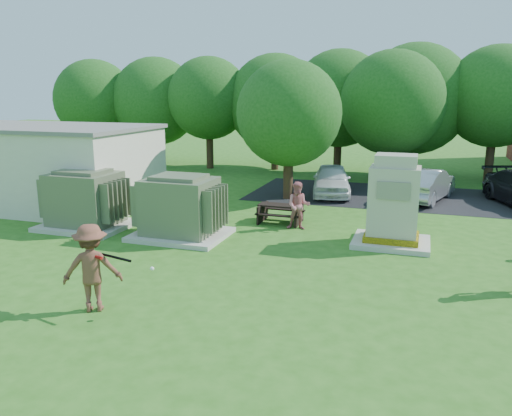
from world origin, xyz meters
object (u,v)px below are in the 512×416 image
(person_at_picnic, at_px, (299,206))
(car_white, at_px, (332,180))
(transformer_right, at_px, (180,208))
(picnic_table, at_px, (280,211))
(car_silver_a, at_px, (426,184))
(transformer_left, at_px, (85,201))
(generator_cabinet, at_px, (393,206))
(batter, at_px, (92,268))

(person_at_picnic, bearing_deg, car_white, 79.78)
(transformer_right, xyz_separation_m, car_white, (3.50, 8.46, -0.26))
(person_at_picnic, height_order, car_white, person_at_picnic)
(picnic_table, xyz_separation_m, car_silver_a, (5.02, 5.76, 0.29))
(transformer_right, distance_m, car_white, 9.17)
(transformer_left, bearing_deg, generator_cabinet, 7.22)
(transformer_right, xyz_separation_m, generator_cabinet, (6.68, 1.31, 0.28))
(car_white, xyz_separation_m, car_silver_a, (4.16, 0.09, 0.01))
(transformer_right, relative_size, generator_cabinet, 1.05)
(transformer_right, height_order, picnic_table, transformer_right)
(transformer_left, height_order, batter, transformer_left)
(car_silver_a, bearing_deg, batter, 80.26)
(transformer_right, bearing_deg, person_at_picnic, 31.82)
(picnic_table, bearing_deg, transformer_right, -133.44)
(transformer_left, distance_m, person_at_picnic, 7.49)
(transformer_right, distance_m, batter, 5.79)
(generator_cabinet, height_order, picnic_table, generator_cabinet)
(car_white, bearing_deg, generator_cabinet, -76.68)
(person_at_picnic, bearing_deg, transformer_right, -158.08)
(transformer_right, relative_size, car_white, 0.72)
(picnic_table, height_order, batter, batter)
(transformer_left, distance_m, car_silver_a, 14.22)
(batter, bearing_deg, transformer_right, -110.30)
(transformer_right, distance_m, picnic_table, 3.88)
(picnic_table, distance_m, person_at_picnic, 1.12)
(transformer_right, bearing_deg, car_white, 67.51)
(car_white, height_order, car_silver_a, car_silver_a)
(car_white, bearing_deg, batter, -111.48)
(transformer_right, xyz_separation_m, person_at_picnic, (3.47, 2.15, -0.13))
(generator_cabinet, height_order, car_white, generator_cabinet)
(picnic_table, xyz_separation_m, car_white, (0.86, 5.67, 0.28))
(transformer_right, height_order, person_at_picnic, transformer_right)
(batter, xyz_separation_m, person_at_picnic, (2.68, 7.89, -0.14))
(transformer_left, distance_m, generator_cabinet, 10.47)
(transformer_right, bearing_deg, car_silver_a, 48.15)
(transformer_right, relative_size, batter, 1.53)
(person_at_picnic, bearing_deg, car_silver_a, 46.89)
(transformer_left, distance_m, picnic_table, 6.95)
(picnic_table, xyz_separation_m, batter, (-1.85, -8.52, 0.55))
(batter, bearing_deg, car_white, -128.96)
(picnic_table, bearing_deg, transformer_left, -156.25)
(transformer_right, xyz_separation_m, car_silver_a, (7.66, 8.55, -0.25))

